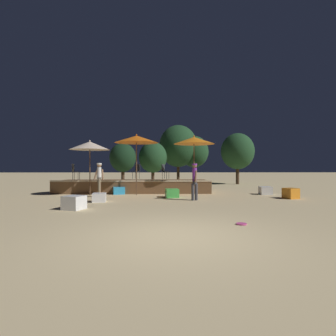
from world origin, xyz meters
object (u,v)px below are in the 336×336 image
(patio_umbrella_0, at_px, (90,146))
(background_tree_4, at_px, (153,157))
(frisbee_disc, at_px, (241,224))
(cube_seat_3, at_px, (172,193))
(patio_umbrella_1, at_px, (194,141))
(background_tree_1, at_px, (194,152))
(bistro_chair_2, at_px, (75,170))
(bistro_chair_1, at_px, (137,170))
(cube_seat_4, at_px, (265,191))
(cube_seat_0, at_px, (119,190))
(background_tree_3, at_px, (123,158))
(patio_umbrella_2, at_px, (136,139))
(bistro_chair_0, at_px, (164,170))
(cube_seat_5, at_px, (74,203))
(cube_seat_1, at_px, (291,193))
(person_0, at_px, (99,178))
(person_1, at_px, (195,180))
(cube_seat_2, at_px, (99,198))
(background_tree_2, at_px, (178,146))
(background_tree_0, at_px, (238,151))

(patio_umbrella_0, xyz_separation_m, background_tree_4, (3.00, 9.25, -0.30))
(frisbee_disc, bearing_deg, cube_seat_3, 104.77)
(patio_umbrella_1, relative_size, background_tree_1, 0.70)
(bistro_chair_2, bearing_deg, bistro_chair_1, -72.78)
(cube_seat_4, relative_size, background_tree_1, 0.14)
(cube_seat_0, bearing_deg, background_tree_3, 96.77)
(patio_umbrella_2, distance_m, bistro_chair_0, 3.05)
(patio_umbrella_0, relative_size, background_tree_4, 0.79)
(cube_seat_3, bearing_deg, bistro_chair_1, 120.92)
(cube_seat_5, distance_m, bistro_chair_2, 6.15)
(cube_seat_1, distance_m, person_0, 9.29)
(cube_seat_5, bearing_deg, bistro_chair_2, 108.26)
(patio_umbrella_2, relative_size, cube_seat_3, 4.72)
(person_1, xyz_separation_m, bistro_chair_2, (-6.47, 3.37, 0.38))
(bistro_chair_2, relative_size, background_tree_1, 0.20)
(frisbee_disc, xyz_separation_m, background_tree_3, (-5.36, 15.05, 2.23))
(bistro_chair_2, bearing_deg, background_tree_1, -38.69)
(person_1, xyz_separation_m, background_tree_1, (1.77, 14.54, 2.07))
(background_tree_3, bearing_deg, cube_seat_2, -86.88)
(patio_umbrella_1, height_order, background_tree_1, background_tree_1)
(bistro_chair_0, bearing_deg, background_tree_2, 19.74)
(bistro_chair_2, relative_size, background_tree_2, 0.16)
(person_1, bearing_deg, background_tree_1, -109.50)
(cube_seat_5, relative_size, frisbee_disc, 3.00)
(background_tree_4, bearing_deg, cube_seat_5, -99.41)
(cube_seat_4, xyz_separation_m, frisbee_disc, (-3.53, -7.26, -0.20))
(cube_seat_5, distance_m, background_tree_1, 18.29)
(cube_seat_1, height_order, frisbee_disc, cube_seat_1)
(cube_seat_1, bearing_deg, cube_seat_0, 165.63)
(patio_umbrella_2, bearing_deg, cube_seat_3, -30.67)
(cube_seat_5, relative_size, bistro_chair_1, 0.90)
(patio_umbrella_0, xyz_separation_m, bistro_chair_2, (-1.19, 1.16, -1.32))
(person_1, height_order, bistro_chair_0, person_1)
(bistro_chair_1, distance_m, background_tree_0, 10.11)
(background_tree_4, bearing_deg, bistro_chair_1, -96.24)
(cube_seat_4, distance_m, bistro_chair_2, 10.73)
(cube_seat_1, distance_m, person_1, 4.72)
(cube_seat_2, distance_m, cube_seat_3, 3.56)
(patio_umbrella_2, height_order, background_tree_4, background_tree_4)
(person_0, bearing_deg, bistro_chair_2, -144.84)
(patio_umbrella_1, xyz_separation_m, bistro_chair_0, (-1.62, 1.65, -1.65))
(patio_umbrella_1, xyz_separation_m, patio_umbrella_2, (-3.12, -0.43, 0.02))
(background_tree_2, bearing_deg, cube_seat_0, -109.02)
(cube_seat_5, xyz_separation_m, background_tree_1, (6.34, 16.93, 2.75))
(cube_seat_1, relative_size, cube_seat_3, 1.04)
(cube_seat_0, height_order, cube_seat_3, cube_seat_3)
(cube_seat_0, bearing_deg, cube_seat_4, -2.58)
(patio_umbrella_0, bearing_deg, person_0, -50.81)
(cube_seat_5, bearing_deg, background_tree_1, 69.46)
(person_0, bearing_deg, background_tree_1, 146.27)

